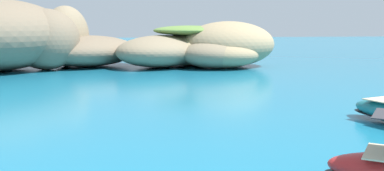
# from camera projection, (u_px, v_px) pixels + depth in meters

# --- Properties ---
(islet_large) EXTENTS (33.57, 27.67, 9.44)m
(islet_large) POSITION_uv_depth(u_px,v_px,m) (26.00, 38.00, 60.94)
(islet_large) COLOR #756651
(islet_large) RESTS_ON ground
(islet_small) EXTENTS (26.49, 18.89, 6.56)m
(islet_small) POSITION_uv_depth(u_px,v_px,m) (201.00, 48.00, 64.84)
(islet_small) COLOR #84755B
(islet_small) RESTS_ON ground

